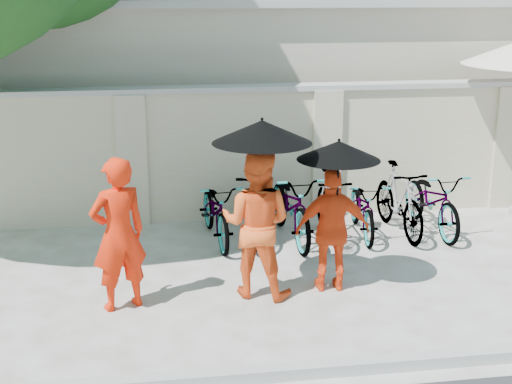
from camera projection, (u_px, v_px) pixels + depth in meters
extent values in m
plane|color=silver|center=(221.00, 304.00, 8.23)|extent=(80.00, 80.00, 0.00)
cube|color=#A5A5A5|center=(240.00, 376.00, 6.60)|extent=(40.00, 0.16, 0.12)
cube|color=beige|center=(262.00, 154.00, 11.13)|extent=(20.00, 0.30, 2.00)
cube|color=beige|center=(280.00, 83.00, 14.72)|extent=(14.00, 6.00, 3.20)
imported|color=#F52609|center=(118.00, 234.00, 7.90)|extent=(0.76, 0.64, 1.76)
imported|color=#FD5D21|center=(256.00, 224.00, 8.26)|extent=(1.06, 0.96, 1.76)
cylinder|color=black|center=(262.00, 174.00, 8.02)|extent=(0.02, 0.02, 0.98)
cone|color=black|center=(262.00, 132.00, 7.89)|extent=(1.13, 1.13, 0.26)
imported|color=#F44516|center=(333.00, 230.00, 8.43)|extent=(0.91, 0.44, 1.50)
cylinder|color=black|center=(337.00, 188.00, 8.20)|extent=(0.02, 0.02, 0.89)
cone|color=black|center=(339.00, 150.00, 8.08)|extent=(0.96, 0.96, 0.22)
imported|color=#9794A9|center=(216.00, 210.00, 10.13)|extent=(0.76, 1.80, 0.92)
imported|color=#9794A9|center=(254.00, 203.00, 10.18)|extent=(0.71, 1.85, 1.08)
imported|color=#9794A9|center=(292.00, 205.00, 10.18)|extent=(0.80, 2.00, 1.03)
imported|color=#9794A9|center=(329.00, 206.00, 10.19)|extent=(0.54, 1.67, 0.99)
imported|color=#9794A9|center=(363.00, 207.00, 10.39)|extent=(0.73, 1.68, 0.86)
imported|color=#9794A9|center=(399.00, 200.00, 10.42)|extent=(0.58, 1.76, 1.04)
imported|color=#9794A9|center=(432.00, 200.00, 10.55)|extent=(0.72, 1.85, 0.96)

